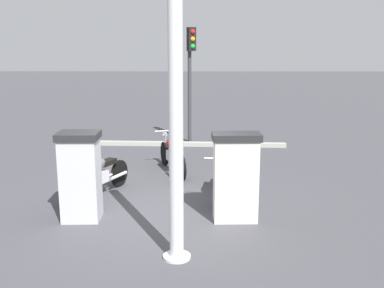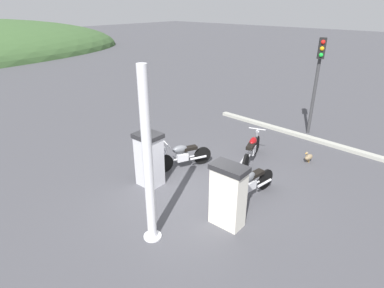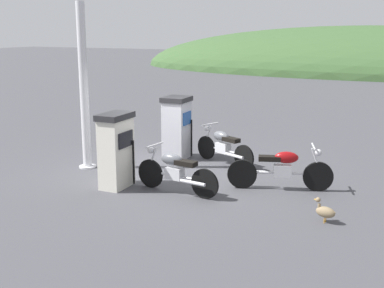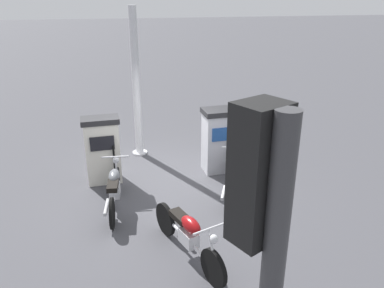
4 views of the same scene
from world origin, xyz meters
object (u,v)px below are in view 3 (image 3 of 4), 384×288
object	(u,v)px
motorcycle_extra	(282,168)
wandering_duck	(325,211)
fuel_pump_near	(116,150)
motorcycle_near_pump	(175,170)
motorcycle_far_pump	(223,145)
canopy_support_pole	(84,90)
fuel_pump_far	(177,127)

from	to	relation	value
motorcycle_extra	wandering_duck	xyz separation A→B (m)	(1.17, -1.43, -0.25)
fuel_pump_near	motorcycle_extra	world-z (taller)	fuel_pump_near
motorcycle_near_pump	fuel_pump_near	bearing A→B (deg)	-171.44
motorcycle_far_pump	motorcycle_extra	xyz separation A→B (m)	(1.83, -1.35, -0.02)
fuel_pump_near	wandering_duck	xyz separation A→B (m)	(4.30, -0.14, -0.59)
canopy_support_pole	fuel_pump_near	bearing A→B (deg)	-32.54
motorcycle_near_pump	canopy_support_pole	size ratio (longest dim) A/B	0.50
motorcycle_near_pump	wandering_duck	bearing A→B (deg)	-6.12
fuel_pump_near	canopy_support_pole	distance (m)	2.05
motorcycle_far_pump	wandering_duck	distance (m)	4.11
fuel_pump_near	motorcycle_near_pump	size ratio (longest dim) A/B	0.82
motorcycle_near_pump	wandering_duck	xyz separation A→B (m)	(3.04, -0.33, -0.27)
canopy_support_pole	motorcycle_far_pump	bearing A→B (deg)	31.46
wandering_duck	canopy_support_pole	size ratio (longest dim) A/B	0.11
motorcycle_near_pump	motorcycle_extra	bearing A→B (deg)	30.72
motorcycle_far_pump	fuel_pump_near	bearing A→B (deg)	-116.02
motorcycle_extra	canopy_support_pole	xyz separation A→B (m)	(-4.61, -0.35, 1.39)
fuel_pump_near	motorcycle_near_pump	world-z (taller)	fuel_pump_near
motorcycle_near_pump	fuel_pump_far	bearing A→B (deg)	116.74
fuel_pump_far	motorcycle_near_pump	xyz separation A→B (m)	(1.26, -2.50, -0.32)
motorcycle_near_pump	motorcycle_extra	size ratio (longest dim) A/B	0.93
wandering_duck	canopy_support_pole	world-z (taller)	canopy_support_pole
canopy_support_pole	motorcycle_extra	bearing A→B (deg)	4.33
motorcycle_extra	wandering_duck	world-z (taller)	motorcycle_extra
fuel_pump_near	canopy_support_pole	xyz separation A→B (m)	(-1.49, 0.95, 1.04)
fuel_pump_far	motorcycle_far_pump	xyz separation A→B (m)	(1.29, -0.05, -0.33)
fuel_pump_near	wandering_duck	bearing A→B (deg)	-1.81
fuel_pump_near	fuel_pump_far	bearing A→B (deg)	90.00
fuel_pump_far	motorcycle_extra	distance (m)	3.44
motorcycle_far_pump	canopy_support_pole	bearing A→B (deg)	-148.54
motorcycle_far_pump	canopy_support_pole	size ratio (longest dim) A/B	0.46
motorcycle_near_pump	motorcycle_extra	world-z (taller)	motorcycle_extra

